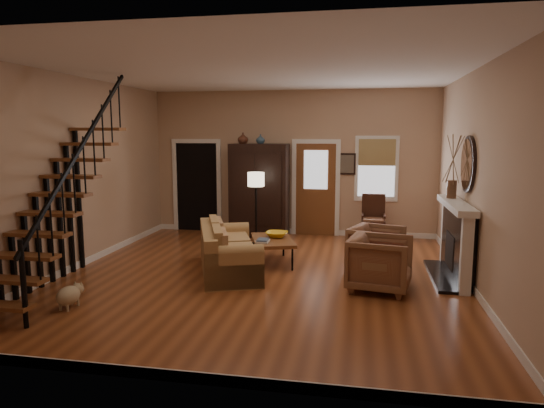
% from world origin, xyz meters
% --- Properties ---
extents(room, '(7.00, 7.33, 3.30)m').
position_xyz_m(room, '(-0.41, 1.76, 1.51)').
color(room, brown).
rests_on(room, ground).
extents(staircase, '(0.94, 2.80, 3.20)m').
position_xyz_m(staircase, '(-2.78, -1.30, 1.60)').
color(staircase, brown).
rests_on(staircase, ground).
extents(fireplace, '(0.33, 1.95, 2.30)m').
position_xyz_m(fireplace, '(3.13, 0.50, 0.74)').
color(fireplace, black).
rests_on(fireplace, ground).
extents(armoire, '(1.30, 0.60, 2.10)m').
position_xyz_m(armoire, '(-0.70, 3.15, 1.05)').
color(armoire, black).
rests_on(armoire, ground).
extents(vase_a, '(0.24, 0.24, 0.25)m').
position_xyz_m(vase_a, '(-1.05, 3.05, 2.22)').
color(vase_a, '#4C2619').
rests_on(vase_a, armoire).
extents(vase_b, '(0.20, 0.20, 0.21)m').
position_xyz_m(vase_b, '(-0.65, 3.05, 2.21)').
color(vase_b, '#334C60').
rests_on(vase_b, armoire).
extents(sofa, '(1.55, 2.24, 0.77)m').
position_xyz_m(sofa, '(-0.59, 0.16, 0.38)').
color(sofa, '#AB814D').
rests_on(sofa, ground).
extents(coffee_table, '(1.01, 1.33, 0.45)m').
position_xyz_m(coffee_table, '(0.03, 0.84, 0.23)').
color(coffee_table, brown).
rests_on(coffee_table, ground).
extents(bowl, '(0.40, 0.40, 0.10)m').
position_xyz_m(bowl, '(0.08, 0.99, 0.50)').
color(bowl, yellow).
rests_on(bowl, coffee_table).
extents(books, '(0.22, 0.30, 0.06)m').
position_xyz_m(books, '(-0.09, 0.54, 0.48)').
color(books, beige).
rests_on(books, coffee_table).
extents(armchair_left, '(1.04, 1.02, 0.82)m').
position_xyz_m(armchair_left, '(1.88, -0.35, 0.41)').
color(armchair_left, brown).
rests_on(armchair_left, ground).
extents(armchair_right, '(1.06, 1.05, 0.76)m').
position_xyz_m(armchair_right, '(1.86, 0.75, 0.38)').
color(armchair_right, brown).
rests_on(armchair_right, ground).
extents(floor_lamp, '(0.46, 0.46, 1.53)m').
position_xyz_m(floor_lamp, '(-0.58, 2.26, 0.76)').
color(floor_lamp, black).
rests_on(floor_lamp, ground).
extents(side_chair, '(0.54, 0.54, 1.02)m').
position_xyz_m(side_chair, '(1.85, 2.95, 0.51)').
color(side_chair, '#381D12').
rests_on(side_chair, ground).
extents(dog, '(0.29, 0.45, 0.31)m').
position_xyz_m(dog, '(-2.25, -1.91, 0.16)').
color(dog, '#C7B288').
rests_on(dog, ground).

